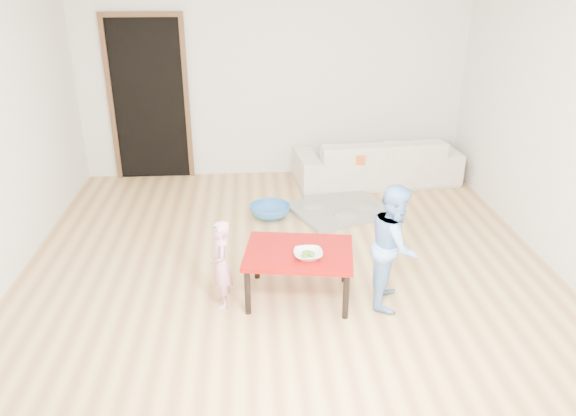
{
  "coord_description": "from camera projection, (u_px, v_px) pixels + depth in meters",
  "views": [
    {
      "loc": [
        -0.31,
        -4.76,
        2.67
      ],
      "look_at": [
        0.0,
        -0.2,
        0.65
      ],
      "focal_mm": 35.0,
      "sensor_mm": 36.0,
      "label": 1
    }
  ],
  "objects": [
    {
      "name": "back_wall",
      "position": [
        274.0,
        77.0,
        7.2
      ],
      "size": [
        5.0,
        0.02,
        2.6
      ],
      "primitive_type": "cube",
      "color": "white",
      "rests_on": "floor"
    },
    {
      "name": "sofa",
      "position": [
        377.0,
        160.0,
        7.28
      ],
      "size": [
        2.15,
        1.01,
        0.61
      ],
      "primitive_type": "imported",
      "rotation": [
        0.0,
        0.0,
        3.24
      ],
      "color": "white",
      "rests_on": "floor"
    },
    {
      "name": "floor",
      "position": [
        287.0,
        261.0,
        5.45
      ],
      "size": [
        5.0,
        5.0,
        0.01
      ],
      "primitive_type": "cube",
      "color": "#B1814B",
      "rests_on": "ground"
    },
    {
      "name": "child_pink",
      "position": [
        221.0,
        265.0,
        4.6
      ],
      "size": [
        0.23,
        0.31,
        0.77
      ],
      "primitive_type": "imported",
      "rotation": [
        0.0,
        0.0,
        -1.42
      ],
      "color": "pink",
      "rests_on": "floor"
    },
    {
      "name": "basin",
      "position": [
        270.0,
        211.0,
        6.35
      ],
      "size": [
        0.46,
        0.46,
        0.14
      ],
      "primitive_type": "imported",
      "color": "#3276C0",
      "rests_on": "floor"
    },
    {
      "name": "bowl",
      "position": [
        308.0,
        255.0,
        4.57
      ],
      "size": [
        0.24,
        0.24,
        0.06
      ],
      "primitive_type": "imported",
      "color": "white",
      "rests_on": "red_table"
    },
    {
      "name": "broccoli",
      "position": [
        308.0,
        255.0,
        4.57
      ],
      "size": [
        0.12,
        0.12,
        0.06
      ],
      "primitive_type": null,
      "color": "#2D5919",
      "rests_on": "red_table"
    },
    {
      "name": "cushion",
      "position": [
        349.0,
        155.0,
        6.98
      ],
      "size": [
        0.52,
        0.48,
        0.12
      ],
      "primitive_type": "cube",
      "rotation": [
        0.0,
        0.0,
        -0.25
      ],
      "color": "orange",
      "rests_on": "sofa"
    },
    {
      "name": "child_blue",
      "position": [
        394.0,
        245.0,
        4.61
      ],
      "size": [
        0.53,
        0.61,
        1.06
      ],
      "primitive_type": "imported",
      "rotation": [
        0.0,
        0.0,
        1.29
      ],
      "color": "#66ABED",
      "rests_on": "floor"
    },
    {
      "name": "doorway",
      "position": [
        149.0,
        101.0,
        7.19
      ],
      "size": [
        1.02,
        0.08,
        2.11
      ],
      "primitive_type": null,
      "color": "brown",
      "rests_on": "back_wall"
    },
    {
      "name": "red_table",
      "position": [
        299.0,
        274.0,
        4.78
      ],
      "size": [
        0.99,
        0.8,
        0.45
      ],
      "primitive_type": null,
      "rotation": [
        0.0,
        0.0,
        -0.15
      ],
      "color": "#900A07",
      "rests_on": "floor"
    },
    {
      "name": "blanket",
      "position": [
        340.0,
        209.0,
        6.51
      ],
      "size": [
        1.31,
        1.21,
        0.05
      ],
      "primitive_type": null,
      "rotation": [
        0.0,
        0.0,
        0.4
      ],
      "color": "#9B9889",
      "rests_on": "floor"
    },
    {
      "name": "right_wall",
      "position": [
        562.0,
        126.0,
        5.08
      ],
      "size": [
        0.02,
        5.0,
        2.6
      ],
      "primitive_type": "cube",
      "color": "white",
      "rests_on": "floor"
    }
  ]
}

